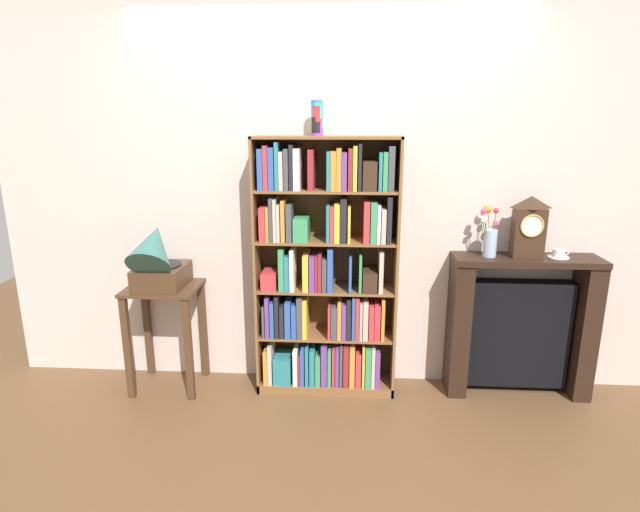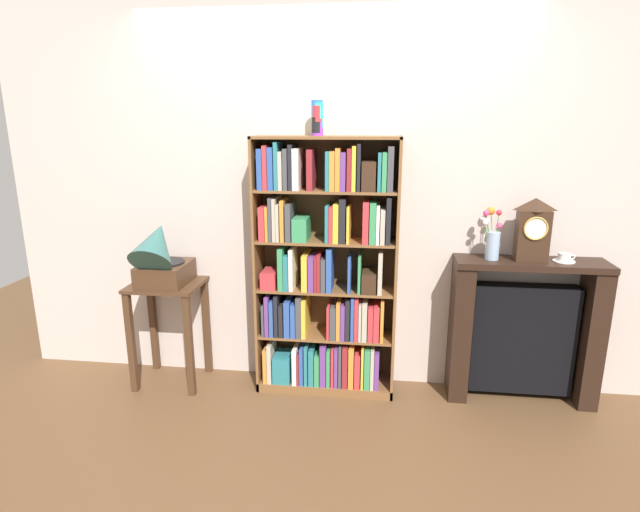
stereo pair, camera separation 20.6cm
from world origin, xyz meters
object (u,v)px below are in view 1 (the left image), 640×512
cup_stack (317,118)px  mantel_clock (529,227)px  gramophone (157,258)px  fireplace_mantel (519,326)px  bookshelf (325,278)px  side_table_left (165,317)px  teacup_with_saucer (559,254)px  flower_vase (489,236)px

cup_stack → mantel_clock: cup_stack is taller
cup_stack → gramophone: size_ratio=0.42×
gramophone → fireplace_mantel: gramophone is taller
bookshelf → side_table_left: 1.13m
cup_stack → gramophone: 1.37m
mantel_clock → bookshelf: bearing=-179.4°
cup_stack → bookshelf: bearing=-25.0°
fireplace_mantel → teacup_with_saucer: size_ratio=7.25×
side_table_left → mantel_clock: 2.46m
bookshelf → gramophone: bearing=-174.1°
cup_stack → gramophone: bearing=-172.5°
cup_stack → teacup_with_saucer: bearing=-0.3°
fireplace_mantel → flower_vase: size_ratio=2.95×
bookshelf → side_table_left: size_ratio=2.34×
side_table_left → flower_vase: flower_vase is taller
side_table_left → teacup_with_saucer: (2.58, 0.06, 0.47)m
mantel_clock → flower_vase: (-0.24, 0.01, -0.06)m
fireplace_mantel → teacup_with_saucer: teacup_with_saucer is taller
gramophone → flower_vase: (2.14, 0.14, 0.15)m
bookshelf → flower_vase: 1.09m
gramophone → fireplace_mantel: size_ratio=0.53×
cup_stack → gramophone: (-1.04, -0.14, -0.88)m
fireplace_mantel → teacup_with_saucer: (0.19, -0.02, 0.51)m
flower_vase → teacup_with_saucer: (0.44, -0.01, -0.11)m
cup_stack → flower_vase: 1.32m
bookshelf → flower_vase: bearing=1.3°
bookshelf → cup_stack: cup_stack is taller
mantel_clock → cup_stack: bearing=179.5°
cup_stack → side_table_left: size_ratio=0.29×
side_table_left → mantel_clock: bearing=1.5°
bookshelf → teacup_with_saucer: 1.51m
fireplace_mantel → flower_vase: flower_vase is taller
cup_stack → mantel_clock: 1.50m
gramophone → teacup_with_saucer: bearing=2.8°
mantel_clock → flower_vase: bearing=177.5°
teacup_with_saucer → mantel_clock: bearing=-179.3°
cup_stack → mantel_clock: bearing=-0.5°
bookshelf → cup_stack: bearing=155.0°
fireplace_mantel → teacup_with_saucer: 0.54m
fireplace_mantel → cup_stack: bearing=-179.5°
mantel_clock → fireplace_mantel: bearing=58.2°
bookshelf → teacup_with_saucer: (1.49, 0.02, 0.18)m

